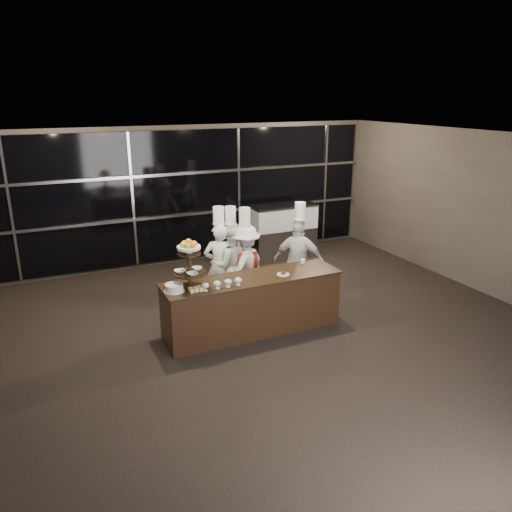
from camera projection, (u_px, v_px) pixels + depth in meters
name	position (u px, v px, depth m)	size (l,w,h in m)	color
room	(300.00, 262.00, 6.62)	(10.00, 10.00, 10.00)	black
window_wall	(188.00, 196.00, 10.87)	(8.60, 0.10, 2.80)	black
buffet_counter	(253.00, 304.00, 7.86)	(2.84, 0.74, 0.92)	black
display_stand	(189.00, 260.00, 7.18)	(0.48, 0.48, 0.74)	black
compotes	(222.00, 283.00, 7.27)	(0.62, 0.11, 0.12)	silver
layer_cake	(174.00, 288.00, 7.15)	(0.30, 0.30, 0.11)	white
pastry_squares	(196.00, 289.00, 7.18)	(0.20, 0.13, 0.05)	#F9E47A
small_plate	(283.00, 274.00, 7.82)	(0.20, 0.20, 0.05)	white
chef_cup	(303.00, 261.00, 8.34)	(0.08, 0.08, 0.07)	white
display_case	(282.00, 229.00, 11.38)	(1.51, 0.66, 1.24)	#A5A5AA
chef_a	(220.00, 264.00, 8.71)	(0.63, 0.51, 1.81)	silver
chef_b	(231.00, 264.00, 8.78)	(0.81, 0.67, 1.80)	white
chef_c	(245.00, 265.00, 8.76)	(1.10, 1.00, 1.79)	silver
chef_d	(299.00, 260.00, 8.90)	(0.94, 0.86, 1.85)	silver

